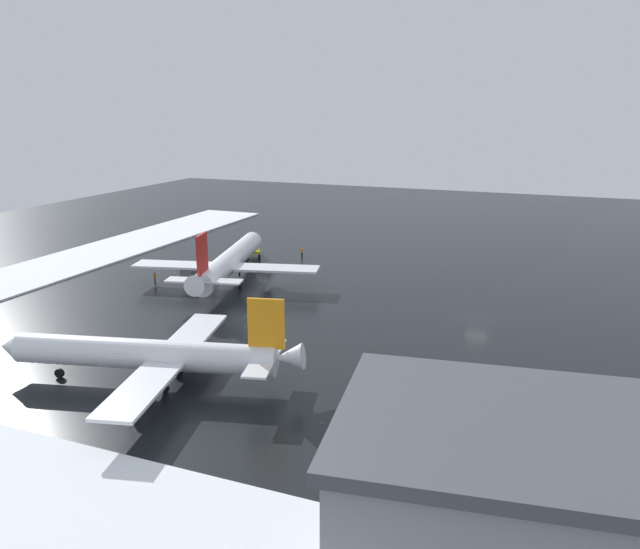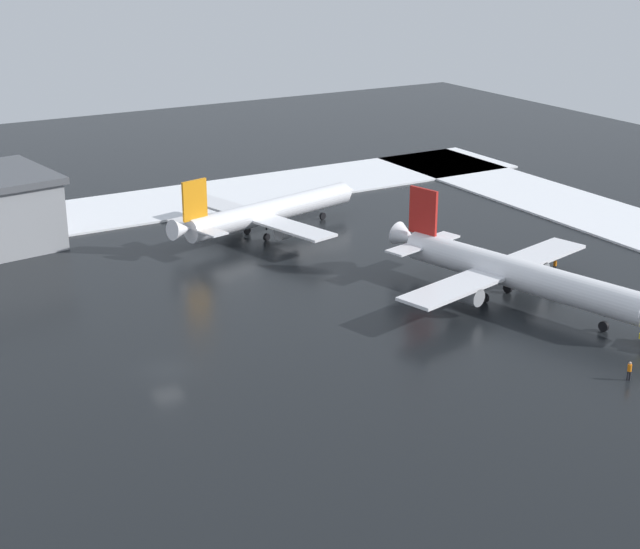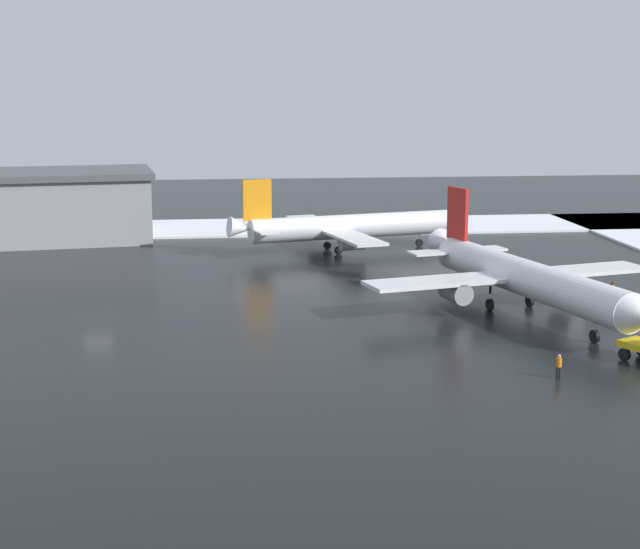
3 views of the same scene
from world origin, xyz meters
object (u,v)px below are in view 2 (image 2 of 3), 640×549
airplane_far_rear (267,212)px  ground_crew_beside_wing (555,265)px  ground_crew_near_tug (629,370)px  airplane_parked_starboard (514,273)px

airplane_far_rear → ground_crew_beside_wing: size_ratio=17.21×
airplane_far_rear → ground_crew_near_tug: size_ratio=17.21×
airplane_far_rear → ground_crew_near_tug: bearing=-95.7°
ground_crew_beside_wing → airplane_parked_starboard: bearing=156.2°
ground_crew_near_tug → airplane_parked_starboard: bearing=17.5°
airplane_parked_starboard → ground_crew_near_tug: (3.46, 18.85, -2.24)m
airplane_parked_starboard → ground_crew_near_tug: airplane_parked_starboard is taller
airplane_parked_starboard → airplane_far_rear: airplane_parked_starboard is taller
airplane_parked_starboard → ground_crew_near_tug: bearing=-24.5°
airplane_far_rear → ground_crew_beside_wing: bearing=-67.8°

